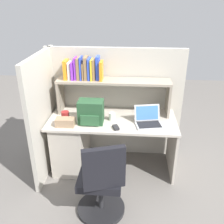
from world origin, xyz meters
TOP-DOWN VIEW (x-y plane):
  - ground_plane at (0.00, 0.00)m, footprint 8.00×8.00m
  - desk at (-0.39, 0.00)m, footprint 1.60×0.70m
  - cubicle_partition_rear at (0.00, 0.38)m, footprint 1.84×0.05m
  - cubicle_partition_left at (-0.85, -0.05)m, footprint 0.05×1.06m
  - overhead_hutch at (0.00, 0.20)m, footprint 1.44×0.28m
  - reference_books_on_shelf at (-0.37, 0.20)m, footprint 0.48×0.19m
  - laptop at (0.44, -0.10)m, footprint 0.36×0.32m
  - backpack at (-0.25, -0.12)m, footprint 0.30×0.22m
  - computer_mouse at (0.06, -0.25)m, footprint 0.09×0.12m
  - paper_cup at (0.00, -0.03)m, footprint 0.08×0.08m
  - tissue_box at (-0.54, -0.23)m, footprint 0.22×0.13m
  - snack_canister at (-0.58, -0.09)m, footprint 0.10×0.10m
  - office_chair at (-0.05, -0.83)m, footprint 0.52×0.54m

SIDE VIEW (x-z plane):
  - ground_plane at x=0.00m, z-range 0.00..0.00m
  - office_chair at x=-0.05m, z-range -0.07..0.86m
  - desk at x=-0.39m, z-range 0.04..0.77m
  - computer_mouse at x=0.06m, z-range 0.73..0.76m
  - cubicle_partition_rear at x=0.00m, z-range 0.00..1.55m
  - cubicle_partition_left at x=-0.85m, z-range 0.00..1.55m
  - paper_cup at x=0.00m, z-range 0.73..0.83m
  - tissue_box at x=-0.54m, z-range 0.73..0.83m
  - laptop at x=0.44m, z-range 0.67..0.89m
  - snack_canister at x=-0.58m, z-range 0.73..0.85m
  - backpack at x=-0.25m, z-range 0.73..1.01m
  - overhead_hutch at x=0.00m, z-range 0.86..1.31m
  - reference_books_on_shelf at x=-0.37m, z-range 1.16..1.45m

